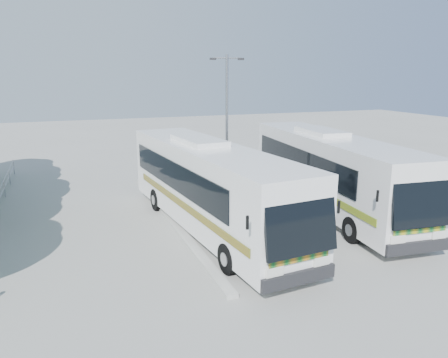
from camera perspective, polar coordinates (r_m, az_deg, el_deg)
name	(u,v)px	position (r m, az deg, el deg)	size (l,w,h in m)	color
ground	(231,227)	(19.71, 0.90, -6.30)	(100.00, 100.00, 0.00)	#9A9A95
kerb_divider	(170,218)	(20.84, -7.05, -5.06)	(0.40, 16.00, 0.15)	#B2B2AD
coach_main	(210,185)	(18.83, -1.88, -0.78)	(4.02, 13.60, 3.72)	white
coach_adjacent	(330,170)	(22.27, 13.70, 1.12)	(3.90, 13.61, 3.72)	silver
lamppost	(227,118)	(24.71, 0.38, 7.94)	(1.88, 0.55, 7.72)	gray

